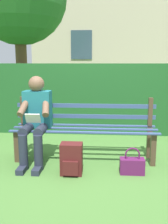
# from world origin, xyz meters

# --- Properties ---
(ground) EXTENTS (60.00, 60.00, 0.00)m
(ground) POSITION_xyz_m (0.00, 0.00, 0.00)
(ground) COLOR #477533
(park_bench) EXTENTS (2.04, 0.45, 0.89)m
(park_bench) POSITION_xyz_m (0.00, -0.06, 0.45)
(park_bench) COLOR #4C3828
(park_bench) RESTS_ON ground
(person_seated) EXTENTS (0.44, 0.73, 1.20)m
(person_seated) POSITION_xyz_m (0.67, 0.10, 0.64)
(person_seated) COLOR #1E6672
(person_seated) RESTS_ON ground
(hedge_backdrop) EXTENTS (6.30, 0.68, 1.44)m
(hedge_backdrop) POSITION_xyz_m (-0.26, -1.60, 0.71)
(hedge_backdrop) COLOR #1E5123
(hedge_backdrop) RESTS_ON ground
(building_facade) EXTENTS (8.74, 3.13, 7.60)m
(building_facade) POSITION_xyz_m (-1.50, -9.14, 3.80)
(building_facade) COLOR #BCAD93
(building_facade) RESTS_ON ground
(backpack) EXTENTS (0.27, 0.25, 0.40)m
(backpack) POSITION_xyz_m (0.13, 0.49, 0.20)
(backpack) COLOR #4C1919
(backpack) RESTS_ON ground
(handbag) EXTENTS (0.31, 0.15, 0.34)m
(handbag) POSITION_xyz_m (-0.63, 0.42, 0.11)
(handbag) COLOR #59194C
(handbag) RESTS_ON ground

